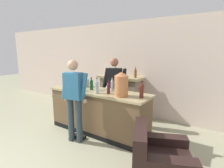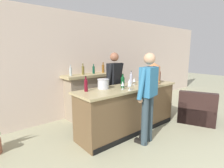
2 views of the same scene
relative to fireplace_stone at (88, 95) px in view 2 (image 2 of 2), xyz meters
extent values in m
cube|color=beige|center=(-0.02, 0.26, 0.78)|extent=(12.00, 0.07, 2.75)
cube|color=brown|center=(0.20, -1.33, -0.11)|extent=(2.41, 0.66, 0.96)
cube|color=tan|center=(0.20, -1.33, 0.39)|extent=(2.48, 0.73, 0.04)
cube|color=black|center=(0.20, -1.67, -0.54)|extent=(2.36, 0.01, 0.10)
cube|color=gray|center=(0.00, 0.01, -0.05)|extent=(1.21, 0.44, 1.09)
cube|color=black|center=(0.00, -0.23, -0.18)|extent=(0.67, 0.02, 0.70)
cube|color=tan|center=(0.00, -0.01, 0.53)|extent=(1.37, 0.52, 0.07)
cylinder|color=#ABB7B7|center=(-0.50, -0.01, 0.67)|extent=(0.06, 0.06, 0.20)
cylinder|color=#ABB7B7|center=(-0.50, -0.01, 0.80)|extent=(0.03, 0.03, 0.07)
cylinder|color=brown|center=(-0.15, -0.01, 0.68)|extent=(0.07, 0.07, 0.22)
cylinder|color=brown|center=(-0.15, -0.01, 0.82)|extent=(0.03, 0.03, 0.07)
cylinder|color=#11432F|center=(0.17, -0.01, 0.67)|extent=(0.06, 0.06, 0.19)
cylinder|color=#11432F|center=(0.17, -0.01, 0.79)|extent=(0.03, 0.03, 0.06)
cylinder|color=brown|center=(0.50, -0.01, 0.68)|extent=(0.07, 0.07, 0.22)
cylinder|color=brown|center=(0.50, -0.01, 0.83)|extent=(0.03, 0.03, 0.07)
cube|color=black|center=(1.96, -2.06, -0.39)|extent=(1.10, 1.10, 0.40)
cube|color=black|center=(1.66, -2.19, -0.19)|extent=(0.50, 0.84, 0.80)
cube|color=black|center=(2.08, -2.35, -0.32)|extent=(0.85, 0.52, 0.54)
cube|color=black|center=(1.83, -1.76, -0.32)|extent=(0.85, 0.52, 0.54)
cylinder|color=#2F4048|center=(0.17, -1.93, -0.12)|extent=(0.13, 0.13, 0.94)
cube|color=black|center=(0.15, -1.87, -0.56)|extent=(0.15, 0.26, 0.07)
cylinder|color=#2F4048|center=(-0.03, -1.98, -0.12)|extent=(0.13, 0.13, 0.94)
cube|color=black|center=(-0.04, -1.91, -0.56)|extent=(0.15, 0.26, 0.07)
cube|color=teal|center=(0.07, -1.96, 0.61)|extent=(0.40, 0.29, 0.54)
cylinder|color=teal|center=(0.29, -1.89, 0.60)|extent=(0.20, 0.08, 0.57)
sphere|color=tan|center=(0.29, -1.87, 0.30)|extent=(0.09, 0.09, 0.09)
cylinder|color=teal|center=(-0.16, -1.99, 0.60)|extent=(0.20, 0.08, 0.57)
sphere|color=tan|center=(-0.16, -1.97, 0.30)|extent=(0.09, 0.09, 0.09)
sphere|color=tan|center=(0.07, -1.96, 1.03)|extent=(0.21, 0.21, 0.21)
cylinder|color=brown|center=(0.18, -0.78, -0.12)|extent=(0.13, 0.13, 0.94)
cube|color=black|center=(0.20, -0.85, -0.56)|extent=(0.16, 0.26, 0.07)
cylinder|color=brown|center=(0.37, -0.73, -0.12)|extent=(0.13, 0.13, 0.94)
cube|color=black|center=(0.39, -0.80, -0.56)|extent=(0.16, 0.26, 0.07)
cube|color=black|center=(0.28, -0.76, 0.62)|extent=(0.40, 0.30, 0.53)
cylinder|color=black|center=(0.06, -0.83, 0.60)|extent=(0.20, 0.08, 0.57)
sphere|color=#935B42|center=(0.06, -0.85, 0.30)|extent=(0.09, 0.09, 0.09)
cylinder|color=black|center=(0.50, -0.72, 0.60)|extent=(0.20, 0.08, 0.57)
sphere|color=#935B42|center=(0.51, -0.74, 0.30)|extent=(0.09, 0.09, 0.09)
sphere|color=#935B42|center=(0.28, -0.76, 1.03)|extent=(0.21, 0.21, 0.21)
cylinder|color=#BF7141|center=(0.90, -1.46, 0.61)|extent=(0.27, 0.27, 0.41)
cone|color=#BF7141|center=(0.90, -1.46, 0.86)|extent=(0.28, 0.28, 0.08)
cylinder|color=#B29333|center=(0.90, -1.62, 0.48)|extent=(0.02, 0.04, 0.02)
cylinder|color=silver|center=(-0.37, -1.15, 0.50)|extent=(0.22, 0.22, 0.19)
cylinder|color=silver|center=(-0.37, -1.15, 0.60)|extent=(0.24, 0.24, 0.01)
cylinder|color=maroon|center=(-0.76, -1.14, 0.51)|extent=(0.07, 0.07, 0.20)
sphere|color=maroon|center=(-0.76, -1.14, 0.61)|extent=(0.06, 0.06, 0.06)
cylinder|color=maroon|center=(-0.76, -1.14, 0.65)|extent=(0.03, 0.03, 0.08)
cylinder|color=black|center=(-0.76, -1.14, 0.70)|extent=(0.03, 0.03, 0.01)
cylinder|color=#A9A9BC|center=(0.46, -1.14, 0.51)|extent=(0.07, 0.07, 0.21)
sphere|color=#A9A9BC|center=(0.46, -1.14, 0.62)|extent=(0.06, 0.06, 0.06)
cylinder|color=#A9A9BC|center=(0.46, -1.14, 0.66)|extent=(0.03, 0.03, 0.08)
cylinder|color=black|center=(0.46, -1.14, 0.71)|extent=(0.03, 0.03, 0.01)
cylinder|color=#9BB4C2|center=(0.34, -1.54, 0.52)|extent=(0.08, 0.08, 0.23)
sphere|color=#9BB4C2|center=(0.34, -1.54, 0.64)|extent=(0.07, 0.07, 0.07)
cylinder|color=#9BB4C2|center=(0.34, -1.54, 0.69)|extent=(0.03, 0.03, 0.09)
cylinder|color=black|center=(0.34, -1.54, 0.74)|extent=(0.03, 0.03, 0.01)
cylinder|color=#5D2018|center=(1.28, -1.33, 0.52)|extent=(0.08, 0.08, 0.23)
sphere|color=#5D2018|center=(1.28, -1.33, 0.64)|extent=(0.08, 0.08, 0.08)
cylinder|color=#5D2018|center=(1.28, -1.33, 0.69)|extent=(0.03, 0.03, 0.09)
cylinder|color=black|center=(1.28, -1.33, 0.74)|extent=(0.04, 0.04, 0.01)
cylinder|color=#0F451F|center=(0.01, -1.33, 0.51)|extent=(0.08, 0.08, 0.20)
sphere|color=#0F451F|center=(0.01, -1.33, 0.61)|extent=(0.07, 0.07, 0.07)
cylinder|color=#0F451F|center=(0.01, -1.33, 0.65)|extent=(0.03, 0.03, 0.08)
cylinder|color=black|center=(0.01, -1.33, 0.70)|extent=(0.03, 0.03, 0.01)
cylinder|color=#4E151D|center=(0.56, -1.42, 0.51)|extent=(0.07, 0.07, 0.20)
sphere|color=#4E151D|center=(0.56, -1.42, 0.61)|extent=(0.06, 0.06, 0.06)
cylinder|color=#4E151D|center=(0.56, -1.42, 0.65)|extent=(0.03, 0.03, 0.08)
cylinder|color=black|center=(0.56, -1.42, 0.69)|extent=(0.03, 0.03, 0.01)
cylinder|color=silver|center=(0.42, -1.28, 0.41)|extent=(0.07, 0.07, 0.01)
cylinder|color=silver|center=(0.42, -1.28, 0.45)|extent=(0.01, 0.01, 0.07)
cone|color=silver|center=(0.42, -1.28, 0.53)|extent=(0.08, 0.08, 0.08)
cylinder|color=silver|center=(-0.05, -1.59, 0.41)|extent=(0.07, 0.07, 0.01)
cylinder|color=silver|center=(-0.05, -1.59, 0.46)|extent=(0.01, 0.01, 0.08)
cone|color=silver|center=(-0.05, -1.59, 0.54)|extent=(0.08, 0.08, 0.09)
cylinder|color=silver|center=(0.19, -1.35, 0.41)|extent=(0.07, 0.07, 0.01)
cylinder|color=silver|center=(0.19, -1.35, 0.45)|extent=(0.01, 0.01, 0.07)
cone|color=silver|center=(0.19, -1.35, 0.53)|extent=(0.07, 0.07, 0.09)
cylinder|color=silver|center=(-0.12, -1.47, 0.41)|extent=(0.06, 0.06, 0.01)
cylinder|color=silver|center=(-0.12, -1.47, 0.45)|extent=(0.01, 0.01, 0.07)
cone|color=silver|center=(-0.12, -1.47, 0.53)|extent=(0.07, 0.07, 0.09)
camera|label=1|loc=(2.62, -4.40, 1.31)|focal=28.00mm
camera|label=2|loc=(-2.48, -3.93, 1.15)|focal=28.00mm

